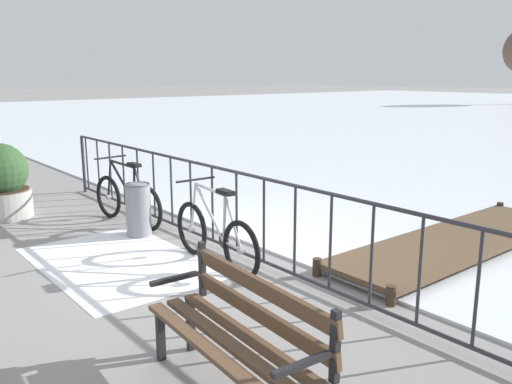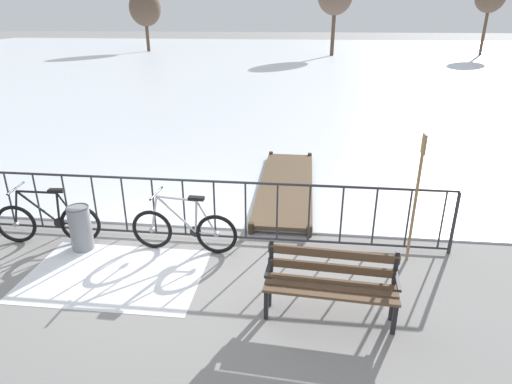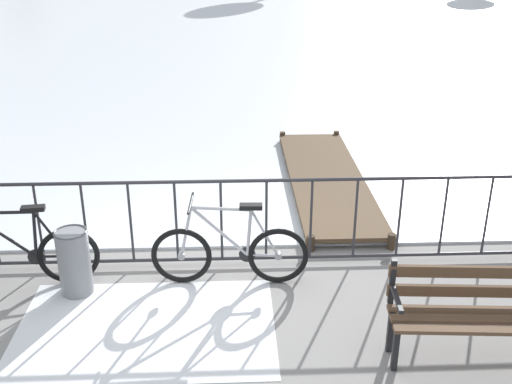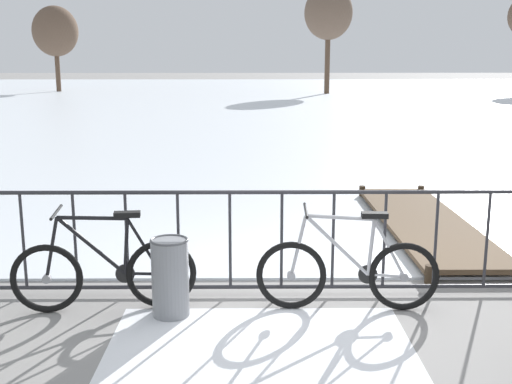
{
  "view_description": "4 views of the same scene",
  "coord_description": "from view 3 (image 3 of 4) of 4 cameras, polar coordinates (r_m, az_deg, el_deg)",
  "views": [
    {
      "loc": [
        5.18,
        -3.73,
        2.18
      ],
      "look_at": [
        0.53,
        0.07,
        0.85
      ],
      "focal_mm": 37.29,
      "sensor_mm": 36.0,
      "label": 1
    },
    {
      "loc": [
        2.17,
        -6.34,
        3.53
      ],
      "look_at": [
        1.46,
        -0.14,
        0.96
      ],
      "focal_mm": 30.77,
      "sensor_mm": 36.0,
      "label": 2
    },
    {
      "loc": [
        0.38,
        -6.22,
        3.58
      ],
      "look_at": [
        0.64,
        -0.11,
        0.96
      ],
      "focal_mm": 42.95,
      "sensor_mm": 36.0,
      "label": 3
    },
    {
      "loc": [
        -0.56,
        -6.04,
        2.36
      ],
      "look_at": [
        -0.5,
        0.3,
        0.99
      ],
      "focal_mm": 44.78,
      "sensor_mm": 36.0,
      "label": 4
    }
  ],
  "objects": [
    {
      "name": "bicycle_second",
      "position": [
        6.66,
        -2.43,
        -5.68
      ],
      "size": [
        1.71,
        0.52,
        0.97
      ],
      "color": "black",
      "rests_on": "ground"
    },
    {
      "name": "railing_fence",
      "position": [
        6.93,
        -5.35,
        -2.79
      ],
      "size": [
        9.06,
        0.06,
        1.07
      ],
      "color": "#2D2D33",
      "rests_on": "ground"
    },
    {
      "name": "snow_patch",
      "position": [
        6.23,
        -10.19,
        -12.31
      ],
      "size": [
        2.52,
        1.66,
        0.01
      ],
      "primitive_type": "cube",
      "color": "white",
      "rests_on": "ground"
    },
    {
      "name": "bicycle_near_railing",
      "position": [
        7.06,
        -21.27,
        -5.63
      ],
      "size": [
        1.71,
        0.52,
        0.97
      ],
      "color": "black",
      "rests_on": "ground"
    },
    {
      "name": "park_bench",
      "position": [
        5.86,
        20.12,
        -10.01
      ],
      "size": [
        1.63,
        0.59,
        0.89
      ],
      "color": "brown",
      "rests_on": "ground"
    },
    {
      "name": "wooden_dock",
      "position": [
        9.37,
        6.54,
        1.33
      ],
      "size": [
        1.1,
        4.22,
        0.2
      ],
      "color": "brown",
      "rests_on": "ground"
    },
    {
      "name": "ground_plane",
      "position": [
        7.19,
        -5.18,
        -6.8
      ],
      "size": [
        160.0,
        160.0,
        0.0
      ],
      "primitive_type": "plane",
      "color": "gray"
    },
    {
      "name": "trash_bin",
      "position": [
        6.76,
        -16.57,
        -6.22
      ],
      "size": [
        0.35,
        0.35,
        0.73
      ],
      "color": "gray",
      "rests_on": "ground"
    },
    {
      "name": "frozen_pond",
      "position": [
        34.81,
        -3.19,
        17.27
      ],
      "size": [
        80.0,
        56.0,
        0.03
      ],
      "primitive_type": "cube",
      "color": "silver",
      "rests_on": "ground"
    }
  ]
}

